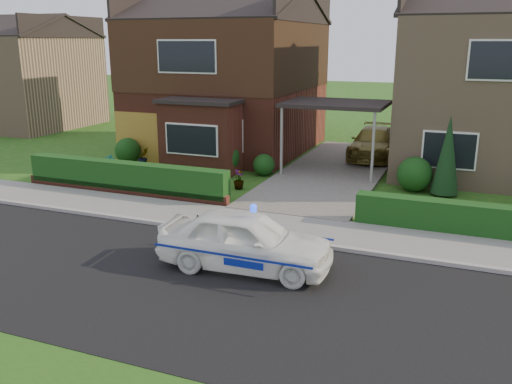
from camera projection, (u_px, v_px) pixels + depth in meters
The scene contains 23 objects.
ground at pixel (208, 287), 11.39m from camera, with size 120.00×120.00×0.00m, color #1E4E14.
road at pixel (208, 287), 11.39m from camera, with size 60.00×6.00×0.02m, color black.
kerb at pixel (260, 238), 14.10m from camera, with size 60.00×0.16×0.12m, color #9E9993.
sidewalk at pixel (274, 226), 15.04m from camera, with size 60.00×2.00×0.10m, color slate.
driveway at pixel (334, 171), 21.21m from camera, with size 3.80×12.00×0.12m, color #666059.
house_left at pixel (229, 67), 24.85m from camera, with size 7.50×9.53×7.25m.
house_right at pixel (503, 77), 20.85m from camera, with size 7.50×8.06×7.25m.
carport_link at pixel (336, 105), 20.47m from camera, with size 3.80×3.00×2.77m.
garage_door at pixel (138, 137), 22.95m from camera, with size 2.20×0.10×2.10m, color olive.
dwarf_wall at pixel (124, 190), 18.14m from camera, with size 7.70×0.25×0.36m, color brown.
hedge_left at pixel (126, 194), 18.32m from camera, with size 7.50×0.55×0.90m, color black.
hedge_right at pixel (499, 240), 14.11m from camera, with size 7.50×0.55×0.80m, color black.
shrub_left_far at pixel (128, 151), 22.76m from camera, with size 1.08×1.08×1.08m, color black.
shrub_left_mid at pixel (223, 157), 20.95m from camera, with size 1.32×1.32×1.32m, color black.
shrub_left_near at pixel (264, 165), 20.71m from camera, with size 0.84×0.84×0.84m, color black.
shrub_right_near at pixel (415, 174), 18.50m from camera, with size 1.20×1.20×1.20m, color black.
conifer_a at pixel (447, 158), 17.77m from camera, with size 0.90×0.90×2.60m, color black.
neighbour_left at pixel (26, 83), 32.11m from camera, with size 6.50×7.00×5.20m, color #A08162.
police_car at pixel (245, 241), 12.15m from camera, with size 3.63×4.03×1.51m.
driveway_car at pixel (374, 143), 23.36m from camera, with size 1.77×4.36×1.27m, color brown.
potted_plant_a at pixel (110, 165), 20.74m from camera, with size 0.41×0.28×0.78m, color gray.
potted_plant_b at pixel (144, 158), 21.96m from camera, with size 0.37×0.46×0.84m, color gray.
potted_plant_c at pixel (239, 180), 18.81m from camera, with size 0.38×0.38×0.67m, color gray.
Camera 1 is at (4.79, -9.31, 5.01)m, focal length 38.00 mm.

